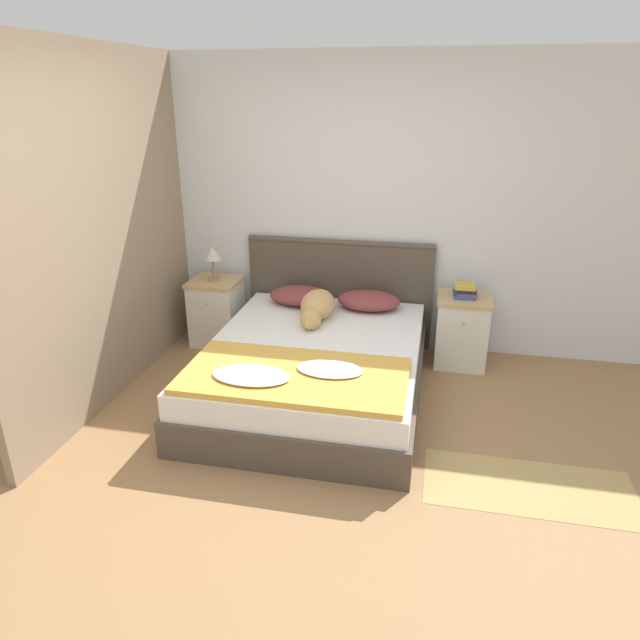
% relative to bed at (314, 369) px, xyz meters
% --- Properties ---
extents(ground_plane, '(16.00, 16.00, 0.00)m').
position_rel_bed_xyz_m(ground_plane, '(0.11, -0.99, -0.22)').
color(ground_plane, '#997047').
extents(wall_back, '(9.00, 0.06, 2.55)m').
position_rel_bed_xyz_m(wall_back, '(0.11, 1.14, 1.05)').
color(wall_back, silver).
rests_on(wall_back, ground_plane).
extents(wall_side_left, '(0.06, 3.10, 2.55)m').
position_rel_bed_xyz_m(wall_side_left, '(-1.54, 0.06, 1.05)').
color(wall_side_left, gray).
rests_on(wall_side_left, ground_plane).
extents(bed, '(1.62, 2.09, 0.45)m').
position_rel_bed_xyz_m(bed, '(0.00, 0.00, 0.00)').
color(bed, '#4C4238').
rests_on(bed, ground_plane).
extents(headboard, '(1.70, 0.06, 0.99)m').
position_rel_bed_xyz_m(headboard, '(0.00, 1.07, 0.29)').
color(headboard, '#4C4238').
rests_on(headboard, ground_plane).
extents(nightstand_left, '(0.45, 0.44, 0.61)m').
position_rel_bed_xyz_m(nightstand_left, '(-1.12, 0.82, 0.09)').
color(nightstand_left, silver).
rests_on(nightstand_left, ground_plane).
extents(nightstand_right, '(0.45, 0.44, 0.61)m').
position_rel_bed_xyz_m(nightstand_right, '(1.12, 0.82, 0.09)').
color(nightstand_right, silver).
rests_on(nightstand_right, ground_plane).
extents(pillow_left, '(0.55, 0.38, 0.15)m').
position_rel_bed_xyz_m(pillow_left, '(-0.31, 0.80, 0.31)').
color(pillow_left, brown).
rests_on(pillow_left, bed).
extents(pillow_right, '(0.55, 0.38, 0.15)m').
position_rel_bed_xyz_m(pillow_right, '(0.31, 0.80, 0.31)').
color(pillow_right, brown).
rests_on(pillow_right, bed).
extents(quilt, '(1.49, 0.78, 0.08)m').
position_rel_bed_xyz_m(quilt, '(-0.01, -0.61, 0.26)').
color(quilt, gold).
rests_on(quilt, bed).
extents(dog, '(0.28, 0.67, 0.23)m').
position_rel_bed_xyz_m(dog, '(-0.08, 0.48, 0.34)').
color(dog, tan).
rests_on(dog, bed).
extents(book_stack, '(0.20, 0.23, 0.11)m').
position_rel_bed_xyz_m(book_stack, '(1.12, 0.83, 0.44)').
color(book_stack, '#285689').
rests_on(book_stack, nightstand_right).
extents(table_lamp, '(0.17, 0.17, 0.31)m').
position_rel_bed_xyz_m(table_lamp, '(-1.12, 0.80, 0.63)').
color(table_lamp, '#9E7A4C').
rests_on(table_lamp, nightstand_left).
extents(rug, '(1.24, 0.56, 0.00)m').
position_rel_bed_xyz_m(rug, '(1.51, -0.84, -0.22)').
color(rug, tan).
rests_on(rug, ground_plane).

